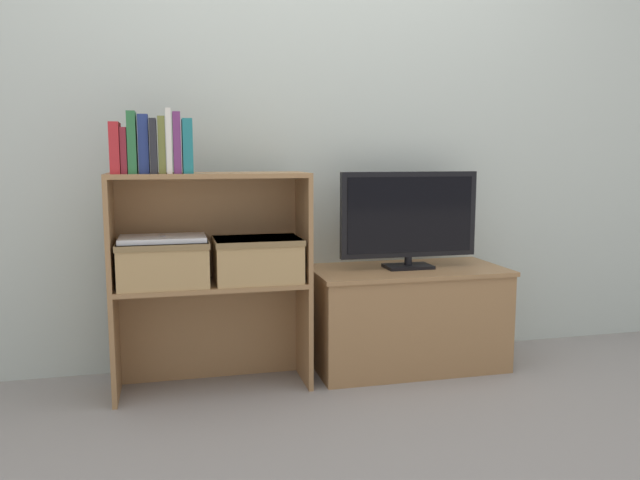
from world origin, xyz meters
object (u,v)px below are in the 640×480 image
at_px(tv_stand, 407,317).
at_px(book_olive, 162,145).
at_px(storage_basket_left, 163,261).
at_px(book_plum, 177,143).
at_px(book_forest, 132,143).
at_px(book_crimson, 115,148).
at_px(laptop, 163,239).
at_px(book_maroon, 124,151).
at_px(book_teal, 187,146).
at_px(storage_basket_right, 257,257).
at_px(book_ivory, 169,141).
at_px(book_navy, 144,144).
at_px(tv, 409,217).
at_px(book_charcoal, 153,146).

distance_m(tv_stand, book_olive, 1.39).
relative_size(book_olive, storage_basket_left, 0.61).
relative_size(book_plum, storage_basket_left, 0.65).
bearing_deg(tv_stand, book_forest, -174.59).
bearing_deg(tv_stand, book_crimson, -174.86).
height_order(book_forest, laptop, book_forest).
relative_size(tv_stand, book_maroon, 5.04).
height_order(book_teal, storage_basket_left, book_teal).
distance_m(tv_stand, storage_basket_right, 0.81).
xyz_separation_m(book_ivory, storage_basket_left, (-0.04, 0.03, -0.49)).
xyz_separation_m(book_maroon, book_olive, (0.15, 0.00, 0.02)).
xyz_separation_m(tv_stand, book_forest, (-1.23, -0.12, 0.82)).
relative_size(book_navy, storage_basket_left, 0.62).
bearing_deg(book_plum, tv, 6.20).
bearing_deg(book_maroon, tv, 5.20).
relative_size(book_crimson, laptop, 0.57).
height_order(book_crimson, storage_basket_right, book_crimson).
bearing_deg(tv_stand, storage_basket_left, -175.66).
xyz_separation_m(book_maroon, book_ivory, (0.17, -0.00, 0.04)).
bearing_deg(laptop, book_charcoal, -126.33).
xyz_separation_m(book_navy, book_charcoal, (0.04, 0.00, -0.01)).
xyz_separation_m(tv, book_ivory, (-1.09, -0.11, 0.34)).
distance_m(tv_stand, tv, 0.48).
bearing_deg(laptop, book_teal, -15.73).
height_order(book_maroon, book_navy, book_navy).
bearing_deg(book_navy, book_charcoal, 0.00).
bearing_deg(storage_basket_left, tv_stand, 4.34).
bearing_deg(book_crimson, tv, 5.07).
distance_m(tv, book_forest, 1.28).
bearing_deg(book_ivory, book_charcoal, 180.00).
relative_size(book_ivory, book_teal, 1.18).
xyz_separation_m(book_ivory, book_teal, (0.07, 0.00, -0.02)).
height_order(tv_stand, book_olive, book_olive).
bearing_deg(book_navy, book_forest, 180.00).
xyz_separation_m(book_forest, book_ivory, (0.14, -0.00, 0.01)).
height_order(book_maroon, book_ivory, book_ivory).
bearing_deg(book_crimson, book_navy, 0.00).
xyz_separation_m(book_crimson, book_plum, (0.24, 0.00, 0.02)).
distance_m(book_crimson, book_charcoal, 0.15).
relative_size(book_maroon, book_charcoal, 0.84).
relative_size(book_charcoal, book_ivory, 0.84).
bearing_deg(storage_basket_right, book_teal, -173.79).
relative_size(book_maroon, storage_basket_right, 0.49).
distance_m(storage_basket_left, laptop, 0.09).
xyz_separation_m(book_maroon, book_plum, (0.20, 0.00, 0.03)).
xyz_separation_m(tv, book_charcoal, (-1.15, -0.11, 0.32)).
bearing_deg(book_charcoal, book_ivory, -0.00).
relative_size(book_olive, book_teal, 1.04).
relative_size(book_plum, storage_basket_right, 0.65).
distance_m(book_olive, book_plum, 0.06).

